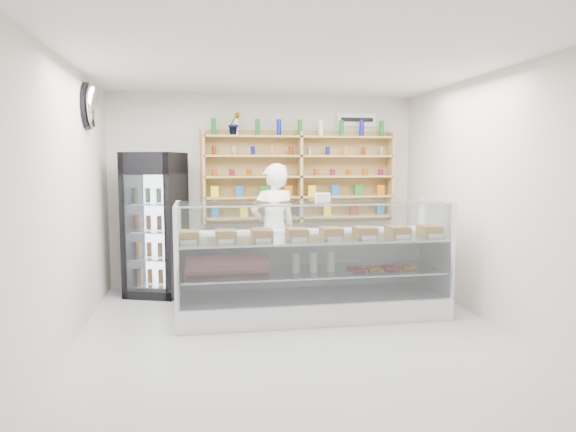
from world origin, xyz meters
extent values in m
plane|color=#ABAAAF|center=(0.00, 0.00, 0.00)|extent=(5.00, 5.00, 0.00)
plane|color=white|center=(0.00, 0.00, 2.80)|extent=(5.00, 5.00, 0.00)
plane|color=beige|center=(0.00, 2.50, 1.40)|extent=(4.50, 0.00, 4.50)
plane|color=beige|center=(0.00, -2.50, 1.40)|extent=(4.50, 0.00, 4.50)
plane|color=beige|center=(-2.25, 0.00, 1.40)|extent=(0.00, 5.00, 5.00)
plane|color=beige|center=(2.25, 0.00, 1.40)|extent=(0.00, 5.00, 5.00)
cube|color=white|center=(0.32, 0.67, 0.13)|extent=(3.12, 0.89, 0.26)
cube|color=white|center=(0.32, 1.08, 0.59)|extent=(3.12, 0.05, 0.66)
cube|color=silver|center=(0.32, 0.67, 0.53)|extent=(3.00, 0.78, 0.02)
cube|color=silver|center=(0.32, 0.67, 0.92)|extent=(3.06, 0.81, 0.02)
cube|color=silver|center=(0.32, 0.24, 0.81)|extent=(3.06, 0.13, 1.09)
cube|color=silver|center=(0.32, 0.62, 1.35)|extent=(3.06, 0.62, 0.01)
imported|color=white|center=(0.01, 1.71, 0.90)|extent=(0.75, 0.60, 1.79)
cube|color=black|center=(-1.56, 2.02, 0.97)|extent=(0.89, 0.88, 1.94)
cube|color=#2A0432|center=(-1.45, 1.72, 1.79)|extent=(0.65, 0.26, 0.27)
cube|color=silver|center=(-1.45, 1.71, 0.88)|extent=(0.55, 0.21, 1.53)
cube|color=#AA8A50|center=(-0.90, 2.34, 1.59)|extent=(0.04, 0.28, 1.33)
cube|color=#AA8A50|center=(0.50, 2.34, 1.59)|extent=(0.04, 0.28, 1.33)
cube|color=#AA8A50|center=(1.90, 2.34, 1.59)|extent=(0.04, 0.28, 1.33)
cube|color=#AA8A50|center=(0.50, 2.34, 1.00)|extent=(2.80, 0.28, 0.03)
cube|color=#AA8A50|center=(0.50, 2.34, 1.30)|extent=(2.80, 0.28, 0.03)
cube|color=#AA8A50|center=(0.50, 2.34, 1.60)|extent=(2.80, 0.28, 0.03)
cube|color=#AA8A50|center=(0.50, 2.34, 1.90)|extent=(2.80, 0.28, 0.03)
cube|color=#AA8A50|center=(0.50, 2.34, 2.18)|extent=(2.80, 0.28, 0.03)
imported|color=#1E6626|center=(-0.46, 2.34, 2.36)|extent=(0.22, 0.20, 0.33)
ellipsoid|color=silver|center=(-2.17, 1.20, 2.45)|extent=(0.15, 0.50, 0.50)
cube|color=white|center=(1.40, 2.47, 2.45)|extent=(0.62, 0.03, 0.20)
camera|label=1|loc=(-0.98, -5.10, 1.79)|focal=32.00mm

